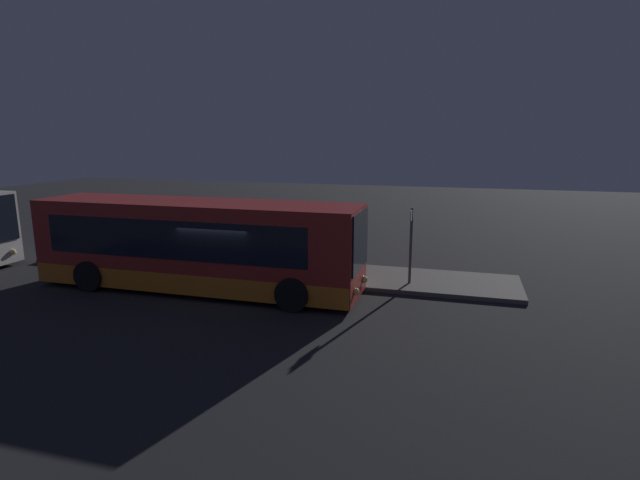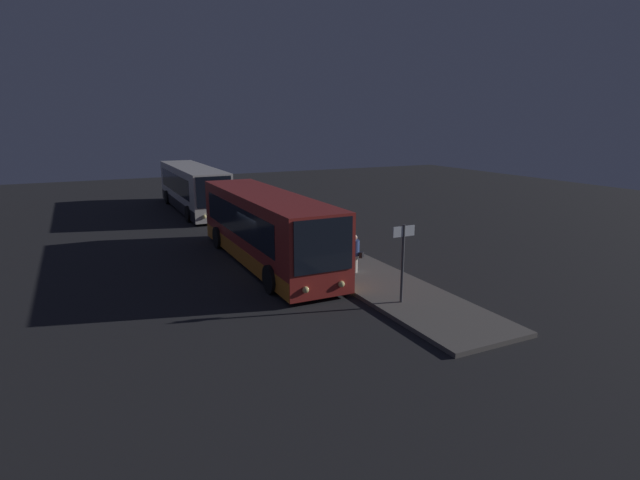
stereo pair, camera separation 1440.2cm
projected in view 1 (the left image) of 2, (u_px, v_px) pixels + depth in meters
name	position (u px, v px, depth m)	size (l,w,h in m)	color
ground	(229.00, 294.00, 17.52)	(80.00, 80.00, 0.00)	#232326
platform	(263.00, 269.00, 20.50)	(20.00, 3.16, 0.16)	#605B56
bus_lead	(196.00, 246.00, 17.77)	(11.92, 2.87, 3.20)	maroon
passenger_boarding	(313.00, 252.00, 19.42)	(0.68, 0.67, 1.62)	silver
passenger_waiting	(250.00, 249.00, 19.46)	(0.36, 0.53, 1.77)	#6B604C
passenger_with_bags	(268.00, 241.00, 20.98)	(0.61, 0.67, 1.78)	gray
suitcase	(264.00, 264.00, 19.67)	(0.41, 0.25, 0.94)	#334C7F
sign_post	(411.00, 236.00, 17.94)	(0.10, 0.86, 2.78)	#4C4C51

